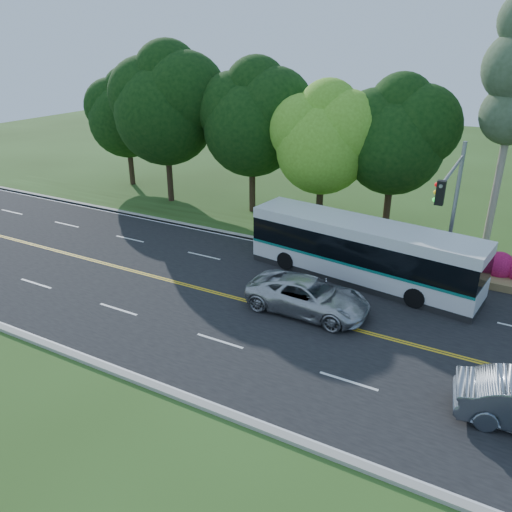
% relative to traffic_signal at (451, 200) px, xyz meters
% --- Properties ---
extents(ground, '(120.00, 120.00, 0.00)m').
position_rel_traffic_signal_xyz_m(ground, '(-6.49, -5.40, -4.67)').
color(ground, '#2E4818').
rests_on(ground, ground).
extents(road, '(60.00, 14.00, 0.02)m').
position_rel_traffic_signal_xyz_m(road, '(-6.49, -5.40, -4.66)').
color(road, black).
rests_on(road, ground).
extents(curb_north, '(60.00, 0.30, 0.15)m').
position_rel_traffic_signal_xyz_m(curb_north, '(-6.49, 1.75, -4.60)').
color(curb_north, '#A5A195').
rests_on(curb_north, ground).
extents(curb_south, '(60.00, 0.30, 0.15)m').
position_rel_traffic_signal_xyz_m(curb_south, '(-6.49, -12.55, -4.60)').
color(curb_south, '#A5A195').
rests_on(curb_south, ground).
extents(grass_verge, '(60.00, 4.00, 0.10)m').
position_rel_traffic_signal_xyz_m(grass_verge, '(-6.49, 3.60, -4.62)').
color(grass_verge, '#2E4818').
rests_on(grass_verge, ground).
extents(lane_markings, '(57.60, 13.82, 0.00)m').
position_rel_traffic_signal_xyz_m(lane_markings, '(-6.59, -5.40, -4.65)').
color(lane_markings, gold).
rests_on(lane_markings, road).
extents(tree_row, '(44.70, 9.10, 13.84)m').
position_rel_traffic_signal_xyz_m(tree_row, '(-11.65, 6.73, 2.06)').
color(tree_row, black).
rests_on(tree_row, ground).
extents(bougainvillea_hedge, '(9.50, 2.25, 1.50)m').
position_rel_traffic_signal_xyz_m(bougainvillea_hedge, '(0.69, 2.75, -3.95)').
color(bougainvillea_hedge, maroon).
rests_on(bougainvillea_hedge, ground).
extents(traffic_signal, '(0.42, 6.10, 7.00)m').
position_rel_traffic_signal_xyz_m(traffic_signal, '(0.00, 0.00, 0.00)').
color(traffic_signal, gray).
rests_on(traffic_signal, ground).
extents(transit_bus, '(12.00, 4.15, 3.08)m').
position_rel_traffic_signal_xyz_m(transit_bus, '(-3.74, -0.63, -3.13)').
color(transit_bus, silver).
rests_on(transit_bus, road).
extents(suv, '(5.59, 2.61, 1.55)m').
position_rel_traffic_signal_xyz_m(suv, '(-4.80, -4.90, -3.88)').
color(suv, silver).
rests_on(suv, road).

